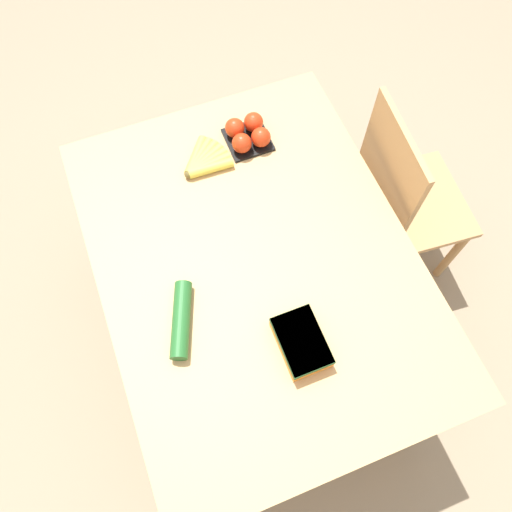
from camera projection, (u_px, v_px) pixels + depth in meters
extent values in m
plane|color=gray|center=(256.00, 328.00, 2.26)|extent=(12.00, 12.00, 0.00)
cube|color=tan|center=(256.00, 262.00, 1.60)|extent=(1.34, 0.99, 0.03)
cylinder|color=tan|center=(109.00, 210.00, 2.11)|extent=(0.06, 0.06, 0.72)
cylinder|color=tan|center=(200.00, 511.00, 1.63)|extent=(0.06, 0.06, 0.72)
cylinder|color=tan|center=(297.00, 150.00, 2.25)|extent=(0.06, 0.06, 0.72)
cylinder|color=tan|center=(433.00, 411.00, 1.77)|extent=(0.06, 0.06, 0.72)
cube|color=tan|center=(414.00, 204.00, 2.04)|extent=(0.45, 0.44, 0.03)
cube|color=tan|center=(387.00, 178.00, 1.78)|extent=(0.39, 0.05, 0.51)
cylinder|color=tan|center=(452.00, 254.00, 2.19)|extent=(0.04, 0.04, 0.42)
cylinder|color=tan|center=(419.00, 188.00, 2.34)|extent=(0.04, 0.04, 0.42)
cylinder|color=tan|center=(380.00, 274.00, 2.15)|extent=(0.04, 0.04, 0.42)
cylinder|color=tan|center=(351.00, 205.00, 2.30)|extent=(0.04, 0.04, 0.42)
sphere|color=brown|center=(189.00, 174.00, 1.71)|extent=(0.03, 0.03, 0.03)
cylinder|color=#DBCC47|center=(211.00, 168.00, 1.72)|extent=(0.04, 0.16, 0.04)
cylinder|color=#DBCC47|center=(210.00, 165.00, 1.72)|extent=(0.05, 0.16, 0.04)
cylinder|color=#DBCC47|center=(208.00, 163.00, 1.73)|extent=(0.08, 0.16, 0.04)
cylinder|color=#DBCC47|center=(205.00, 160.00, 1.73)|extent=(0.10, 0.16, 0.04)
cylinder|color=#DBCC47|center=(203.00, 159.00, 1.73)|extent=(0.12, 0.15, 0.04)
cylinder|color=#DBCC47|center=(200.00, 157.00, 1.74)|extent=(0.13, 0.14, 0.04)
cylinder|color=#DBCC47|center=(196.00, 156.00, 1.74)|extent=(0.15, 0.12, 0.04)
cube|color=black|center=(248.00, 140.00, 1.78)|extent=(0.15, 0.15, 0.01)
sphere|color=red|center=(235.00, 128.00, 1.76)|extent=(0.07, 0.07, 0.07)
sphere|color=red|center=(242.00, 143.00, 1.73)|extent=(0.07, 0.07, 0.07)
sphere|color=red|center=(254.00, 122.00, 1.77)|extent=(0.07, 0.07, 0.07)
sphere|color=red|center=(261.00, 137.00, 1.74)|extent=(0.07, 0.07, 0.07)
cube|color=orange|center=(301.00, 343.00, 1.45)|extent=(0.18, 0.12, 0.06)
cube|color=#19471E|center=(302.00, 341.00, 1.43)|extent=(0.19, 0.13, 0.02)
cylinder|color=#236028|center=(181.00, 320.00, 1.48)|extent=(0.24, 0.13, 0.05)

